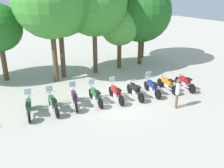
{
  "coord_description": "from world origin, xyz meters",
  "views": [
    {
      "loc": [
        -6.32,
        -11.81,
        6.36
      ],
      "look_at": [
        0.0,
        0.5,
        0.9
      ],
      "focal_mm": 38.07,
      "sensor_mm": 36.0,
      "label": 1
    }
  ],
  "objects": [
    {
      "name": "motorcycle_0",
      "position": [
        -5.08,
        0.43,
        0.52
      ],
      "size": [
        0.71,
        2.18,
        1.37
      ],
      "rotation": [
        0.0,
        0.0,
        1.4
      ],
      "color": "black",
      "rests_on": "ground_plane"
    },
    {
      "name": "motorcycle_5",
      "position": [
        1.27,
        -0.19,
        0.5
      ],
      "size": [
        0.62,
        2.19,
        0.99
      ],
      "rotation": [
        0.0,
        0.0,
        1.49
      ],
      "color": "black",
      "rests_on": "ground_plane"
    },
    {
      "name": "tree_2",
      "position": [
        -2.38,
        4.93,
        5.68
      ],
      "size": [
        4.99,
        4.99,
        8.19
      ],
      "color": "brown",
      "rests_on": "ground_plane"
    },
    {
      "name": "motorcycle_2",
      "position": [
        -2.54,
        0.37,
        0.52
      ],
      "size": [
        0.75,
        2.17,
        1.37
      ],
      "rotation": [
        0.0,
        0.0,
        1.37
      ],
      "color": "black",
      "rests_on": "ground_plane"
    },
    {
      "name": "motorcycle_8",
      "position": [
        5.09,
        -0.55,
        0.5
      ],
      "size": [
        0.65,
        2.19,
        0.99
      ],
      "rotation": [
        0.0,
        0.0,
        1.46
      ],
      "color": "black",
      "rests_on": "ground_plane"
    },
    {
      "name": "motorcycle_4",
      "position": [
        0.0,
        -0.02,
        0.52
      ],
      "size": [
        0.62,
        2.19,
        1.37
      ],
      "rotation": [
        0.0,
        0.0,
        1.49
      ],
      "color": "black",
      "rests_on": "ground_plane"
    },
    {
      "name": "ground_plane",
      "position": [
        0.0,
        0.0,
        0.0
      ],
      "size": [
        80.0,
        80.0,
        0.0
      ],
      "primitive_type": "plane",
      "color": "#BCB7A8"
    },
    {
      "name": "tree_4",
      "position": [
        1.06,
        5.56,
        5.54
      ],
      "size": [
        5.1,
        5.1,
        8.1
      ],
      "color": "brown",
      "rests_on": "ground_plane"
    },
    {
      "name": "tree_5",
      "position": [
        3.39,
        5.73,
        3.63
      ],
      "size": [
        3.27,
        3.27,
        5.29
      ],
      "color": "brown",
      "rests_on": "ground_plane"
    },
    {
      "name": "tree_6",
      "position": [
        5.66,
        5.95,
        4.64
      ],
      "size": [
        5.14,
        5.14,
        7.22
      ],
      "color": "brown",
      "rests_on": "ground_plane"
    },
    {
      "name": "motorcycle_7",
      "position": [
        3.81,
        -0.26,
        0.5
      ],
      "size": [
        0.62,
        2.19,
        0.99
      ],
      "rotation": [
        0.0,
        0.0,
        1.55
      ],
      "color": "black",
      "rests_on": "ground_plane"
    },
    {
      "name": "motorcycle_1",
      "position": [
        -3.82,
        0.3,
        0.52
      ],
      "size": [
        0.62,
        2.19,
        1.37
      ],
      "rotation": [
        0.0,
        0.0,
        1.56
      ],
      "color": "black",
      "rests_on": "ground_plane"
    },
    {
      "name": "person_0",
      "position": [
        2.64,
        -2.52,
        1.06
      ],
      "size": [
        0.32,
        0.38,
        1.79
      ],
      "rotation": [
        0.0,
        0.0,
        5.73
      ],
      "color": "brown",
      "rests_on": "ground_plane"
    },
    {
      "name": "motorcycle_3",
      "position": [
        -1.27,
        0.22,
        0.52
      ],
      "size": [
        0.62,
        2.19,
        1.37
      ],
      "rotation": [
        0.0,
        0.0,
        1.53
      ],
      "color": "black",
      "rests_on": "ground_plane"
    },
    {
      "name": "motorcycle_6",
      "position": [
        2.55,
        -0.25,
        0.52
      ],
      "size": [
        0.69,
        2.18,
        1.37
      ],
      "rotation": [
        0.0,
        0.0,
        1.42
      ],
      "color": "black",
      "rests_on": "ground_plane"
    },
    {
      "name": "tree_7",
      "position": [
        7.17,
        7.82,
        4.26
      ],
      "size": [
        4.59,
        4.59,
        6.57
      ],
      "color": "brown",
      "rests_on": "ground_plane"
    }
  ]
}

